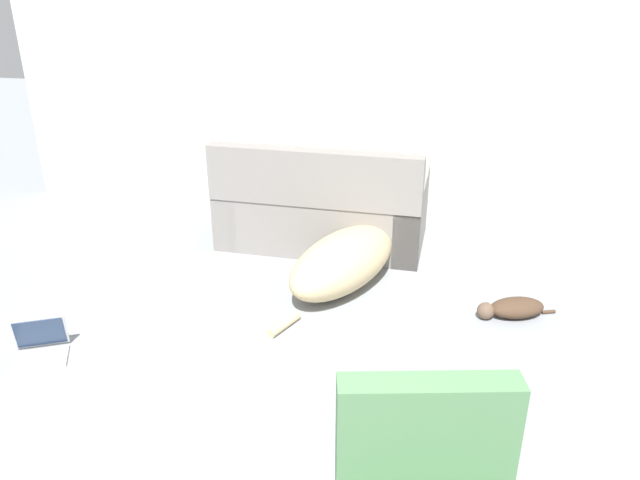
{
  "coord_description": "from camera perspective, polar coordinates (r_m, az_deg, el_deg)",
  "views": [
    {
      "loc": [
        0.48,
        -0.98,
        2.15
      ],
      "look_at": [
        -0.17,
        2.27,
        0.64
      ],
      "focal_mm": 35.0,
      "sensor_mm": 36.0,
      "label": 1
    }
  ],
  "objects": [
    {
      "name": "laptop_open",
      "position": [
        4.08,
        -24.21,
        -8.6
      ],
      "size": [
        0.38,
        0.36,
        0.22
      ],
      "rotation": [
        0.0,
        0.0,
        0.46
      ],
      "color": "#B7B7BC",
      "rests_on": "ground_plane"
    },
    {
      "name": "cat",
      "position": [
        4.28,
        17.21,
        -5.97
      ],
      "size": [
        0.53,
        0.3,
        0.13
      ],
      "rotation": [
        0.0,
        0.0,
        3.48
      ],
      "color": "#473323",
      "rests_on": "ground_plane"
    },
    {
      "name": "couch",
      "position": [
        5.05,
        0.24,
        2.8
      ],
      "size": [
        1.65,
        0.88,
        0.87
      ],
      "rotation": [
        0.0,
        0.0,
        3.11
      ],
      "color": "gray",
      "rests_on": "ground_plane"
    },
    {
      "name": "dog",
      "position": [
        4.42,
        2.38,
        -1.87
      ],
      "size": [
        0.88,
        1.48,
        0.39
      ],
      "rotation": [
        0.0,
        0.0,
        1.16
      ],
      "color": "tan",
      "rests_on": "ground_plane"
    },
    {
      "name": "wall_back",
      "position": [
        5.36,
        6.2,
        15.4
      ],
      "size": [
        6.72,
        0.06,
        2.64
      ],
      "color": "beige",
      "rests_on": "ground_plane"
    }
  ]
}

